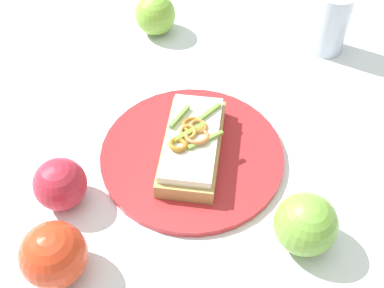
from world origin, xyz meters
name	(u,v)px	position (x,y,z in m)	size (l,w,h in m)	color
ground_plane	(192,157)	(0.00, 0.00, 0.00)	(2.00, 2.00, 0.00)	white
plate	(192,155)	(0.00, 0.00, 0.01)	(0.27, 0.27, 0.01)	#BA2A2E
sandwich	(192,144)	(0.00, 0.00, 0.03)	(0.19, 0.14, 0.05)	tan
apple_0	(306,224)	(-0.05, -0.19, 0.04)	(0.08, 0.08, 0.08)	#72A83C
apple_1	(60,184)	(-0.16, 0.12, 0.04)	(0.07, 0.07, 0.07)	#B12638
apple_3	(155,14)	(0.23, 0.21, 0.04)	(0.08, 0.08, 0.08)	#79AF37
apple_5	(54,255)	(-0.24, 0.05, 0.04)	(0.08, 0.08, 0.08)	red
drinking_glass	(331,23)	(0.34, -0.08, 0.06)	(0.06, 0.06, 0.11)	silver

